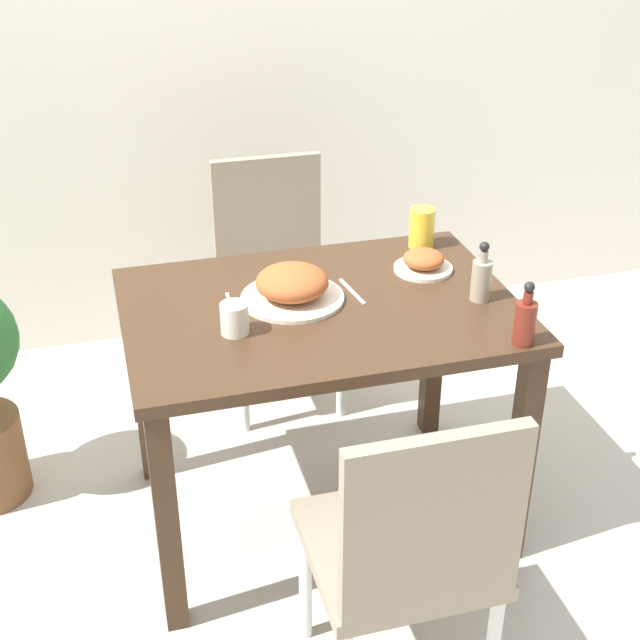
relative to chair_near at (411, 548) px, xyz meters
The scene contains 13 objects.
ground_plane 0.89m from the chair_near, 90.97° to the left, with size 16.00×16.00×0.00m, color #B7B2A8.
wall_back 2.19m from the chair_near, 90.35° to the left, with size 8.00×0.05×2.60m.
dining_table 0.74m from the chair_near, 90.97° to the left, with size 1.10×0.77×0.75m.
chair_near is the anchor object (origin of this frame).
chair_far 1.49m from the chair_near, 89.10° to the left, with size 0.42×0.42×0.89m.
food_plate 0.83m from the chair_near, 95.91° to the left, with size 0.29×0.29×0.10m.
side_plate 0.96m from the chair_near, 68.12° to the left, with size 0.18×0.18×0.06m.
drink_cup 0.75m from the chair_near, 113.10° to the left, with size 0.08×0.08×0.09m.
juice_glass 1.14m from the chair_near, 68.62° to the left, with size 0.08×0.08×0.13m.
sauce_bottle 0.83m from the chair_near, 56.04° to the left, with size 0.06×0.06×0.18m.
condiment_bottle 0.66m from the chair_near, 41.33° to the left, with size 0.06×0.06×0.18m.
fork_utensil 0.85m from the chair_near, 108.32° to the left, with size 0.02×0.17×0.00m.
spoon_utensil 0.82m from the chair_near, 82.93° to the left, with size 0.03×0.17×0.00m.
Camera 1 is at (-0.58, -2.12, 1.92)m, focal length 50.00 mm.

